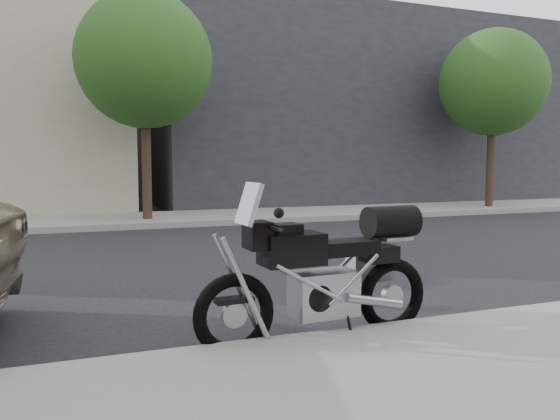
% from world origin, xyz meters
% --- Properties ---
extents(ground, '(120.00, 120.00, 0.00)m').
position_xyz_m(ground, '(0.00, 0.00, 0.00)').
color(ground, black).
rests_on(ground, ground).
extents(far_sidewalk, '(44.00, 3.00, 0.15)m').
position_xyz_m(far_sidewalk, '(0.00, -6.50, 0.07)').
color(far_sidewalk, gray).
rests_on(far_sidewalk, ground).
extents(far_building_dark, '(16.00, 11.00, 7.00)m').
position_xyz_m(far_building_dark, '(-7.00, -13.50, 3.50)').
color(far_building_dark, '#26262B').
rests_on(far_building_dark, ground).
extents(street_tree_left, '(3.40, 3.40, 5.70)m').
position_xyz_m(street_tree_left, '(-9.00, -6.00, 4.14)').
color(street_tree_left, '#39281A').
rests_on(street_tree_left, far_sidewalk).
extents(street_tree_mid, '(3.40, 3.40, 5.70)m').
position_xyz_m(street_tree_mid, '(2.00, -6.00, 4.14)').
color(street_tree_mid, '#39281A').
rests_on(street_tree_mid, far_sidewalk).
extents(motorcycle, '(2.31, 0.83, 1.46)m').
position_xyz_m(motorcycle, '(1.61, 3.87, 0.63)').
color(motorcycle, black).
rests_on(motorcycle, ground).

